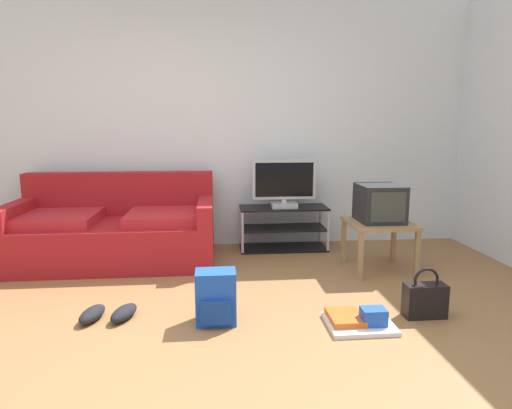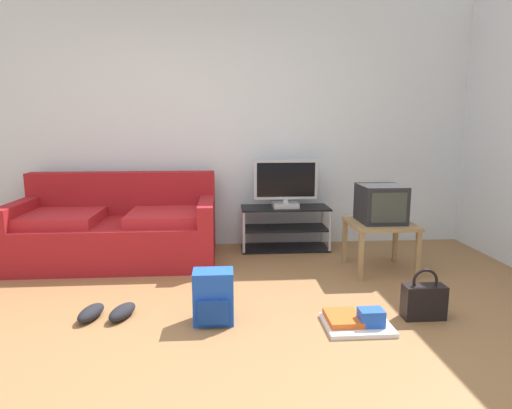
{
  "view_description": "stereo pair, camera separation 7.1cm",
  "coord_description": "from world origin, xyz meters",
  "px_view_note": "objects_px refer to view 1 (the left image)",
  "views": [
    {
      "loc": [
        0.21,
        -2.44,
        1.33
      ],
      "look_at": [
        0.55,
        1.26,
        0.66
      ],
      "focal_mm": 30.72,
      "sensor_mm": 36.0,
      "label": 1
    },
    {
      "loc": [
        0.28,
        -2.45,
        1.33
      ],
      "look_at": [
        0.55,
        1.26,
        0.66
      ],
      "focal_mm": 30.72,
      "sensor_mm": 36.0,
      "label": 2
    }
  ],
  "objects_px": {
    "side_table": "(379,229)",
    "backpack": "(216,297)",
    "handbag": "(425,299)",
    "floor_tray": "(359,320)",
    "crt_tv": "(380,203)",
    "tv_stand": "(283,228)",
    "sneakers_pair": "(108,313)",
    "flat_tv": "(284,184)",
    "couch": "(116,230)"
  },
  "relations": [
    {
      "from": "flat_tv",
      "to": "floor_tray",
      "type": "relative_size",
      "value": 1.55
    },
    {
      "from": "handbag",
      "to": "floor_tray",
      "type": "xyz_separation_m",
      "value": [
        -0.51,
        -0.1,
        -0.09
      ]
    },
    {
      "from": "flat_tv",
      "to": "side_table",
      "type": "bearing_deg",
      "value": -44.59
    },
    {
      "from": "floor_tray",
      "to": "crt_tv",
      "type": "bearing_deg",
      "value": 64.29
    },
    {
      "from": "flat_tv",
      "to": "tv_stand",
      "type": "bearing_deg",
      "value": 90.0
    },
    {
      "from": "side_table",
      "to": "backpack",
      "type": "relative_size",
      "value": 1.56
    },
    {
      "from": "side_table",
      "to": "flat_tv",
      "type": "bearing_deg",
      "value": 135.41
    },
    {
      "from": "flat_tv",
      "to": "couch",
      "type": "bearing_deg",
      "value": -171.42
    },
    {
      "from": "sneakers_pair",
      "to": "handbag",
      "type": "bearing_deg",
      "value": -4.08
    },
    {
      "from": "backpack",
      "to": "couch",
      "type": "bearing_deg",
      "value": 144.29
    },
    {
      "from": "tv_stand",
      "to": "backpack",
      "type": "relative_size",
      "value": 2.57
    },
    {
      "from": "tv_stand",
      "to": "crt_tv",
      "type": "height_order",
      "value": "crt_tv"
    },
    {
      "from": "tv_stand",
      "to": "sneakers_pair",
      "type": "distance_m",
      "value": 2.23
    },
    {
      "from": "couch",
      "to": "tv_stand",
      "type": "distance_m",
      "value": 1.74
    },
    {
      "from": "side_table",
      "to": "sneakers_pair",
      "type": "relative_size",
      "value": 1.38
    },
    {
      "from": "tv_stand",
      "to": "floor_tray",
      "type": "relative_size",
      "value": 2.16
    },
    {
      "from": "tv_stand",
      "to": "side_table",
      "type": "height_order",
      "value": "tv_stand"
    },
    {
      "from": "flat_tv",
      "to": "floor_tray",
      "type": "distance_m",
      "value": 2.02
    },
    {
      "from": "tv_stand",
      "to": "handbag",
      "type": "xyz_separation_m",
      "value": [
        0.72,
        -1.81,
        -0.1
      ]
    },
    {
      "from": "couch",
      "to": "backpack",
      "type": "bearing_deg",
      "value": -56.72
    },
    {
      "from": "flat_tv",
      "to": "handbag",
      "type": "relative_size",
      "value": 1.88
    },
    {
      "from": "crt_tv",
      "to": "floor_tray",
      "type": "bearing_deg",
      "value": -115.71
    },
    {
      "from": "flat_tv",
      "to": "side_table",
      "type": "xyz_separation_m",
      "value": [
        0.77,
        -0.76,
        -0.32
      ]
    },
    {
      "from": "crt_tv",
      "to": "backpack",
      "type": "distance_m",
      "value": 1.86
    },
    {
      "from": "flat_tv",
      "to": "crt_tv",
      "type": "relative_size",
      "value": 1.63
    },
    {
      "from": "tv_stand",
      "to": "backpack",
      "type": "bearing_deg",
      "value": -112.58
    },
    {
      "from": "tv_stand",
      "to": "sneakers_pair",
      "type": "height_order",
      "value": "tv_stand"
    },
    {
      "from": "flat_tv",
      "to": "handbag",
      "type": "bearing_deg",
      "value": -68.02
    },
    {
      "from": "backpack",
      "to": "handbag",
      "type": "relative_size",
      "value": 1.02
    },
    {
      "from": "side_table",
      "to": "floor_tray",
      "type": "bearing_deg",
      "value": -116.03
    },
    {
      "from": "side_table",
      "to": "tv_stand",
      "type": "bearing_deg",
      "value": 134.58
    },
    {
      "from": "handbag",
      "to": "sneakers_pair",
      "type": "height_order",
      "value": "handbag"
    },
    {
      "from": "tv_stand",
      "to": "flat_tv",
      "type": "relative_size",
      "value": 1.39
    },
    {
      "from": "crt_tv",
      "to": "floor_tray",
      "type": "relative_size",
      "value": 0.95
    },
    {
      "from": "crt_tv",
      "to": "floor_tray",
      "type": "xyz_separation_m",
      "value": [
        -0.55,
        -1.15,
        -0.59
      ]
    },
    {
      "from": "couch",
      "to": "side_table",
      "type": "height_order",
      "value": "couch"
    },
    {
      "from": "couch",
      "to": "handbag",
      "type": "height_order",
      "value": "couch"
    },
    {
      "from": "backpack",
      "to": "sneakers_pair",
      "type": "height_order",
      "value": "backpack"
    },
    {
      "from": "couch",
      "to": "sneakers_pair",
      "type": "relative_size",
      "value": 4.62
    },
    {
      "from": "floor_tray",
      "to": "flat_tv",
      "type": "bearing_deg",
      "value": 96.55
    },
    {
      "from": "side_table",
      "to": "sneakers_pair",
      "type": "xyz_separation_m",
      "value": [
        -2.25,
        -0.88,
        -0.35
      ]
    },
    {
      "from": "sneakers_pair",
      "to": "floor_tray",
      "type": "height_order",
      "value": "floor_tray"
    },
    {
      "from": "sneakers_pair",
      "to": "tv_stand",
      "type": "bearing_deg",
      "value": 48.19
    },
    {
      "from": "backpack",
      "to": "handbag",
      "type": "bearing_deg",
      "value": 19.22
    },
    {
      "from": "flat_tv",
      "to": "backpack",
      "type": "bearing_deg",
      "value": -112.84
    },
    {
      "from": "tv_stand",
      "to": "flat_tv",
      "type": "xyz_separation_m",
      "value": [
        -0.0,
        -0.02,
        0.48
      ]
    },
    {
      "from": "sneakers_pair",
      "to": "backpack",
      "type": "bearing_deg",
      "value": -8.52
    },
    {
      "from": "side_table",
      "to": "backpack",
      "type": "xyz_separation_m",
      "value": [
        -1.51,
        -0.99,
        -0.21
      ]
    },
    {
      "from": "flat_tv",
      "to": "crt_tv",
      "type": "height_order",
      "value": "flat_tv"
    },
    {
      "from": "side_table",
      "to": "crt_tv",
      "type": "xyz_separation_m",
      "value": [
        0.0,
        0.02,
        0.24
      ]
    }
  ]
}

